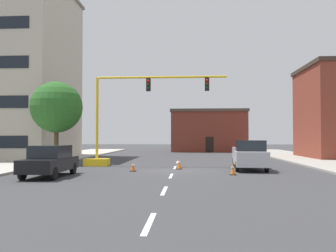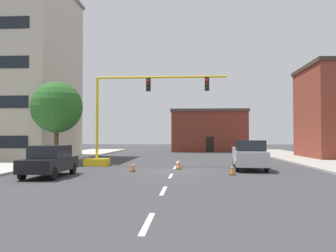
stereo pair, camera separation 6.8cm
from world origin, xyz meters
The scene contains 17 objects.
ground_plane centered at (0.00, 0.00, 0.00)m, with size 160.00×160.00×0.00m, color #38383A.
sidewalk_left centered at (-12.55, 8.00, 0.07)m, with size 6.00×56.00×0.14m, color #B2ADA3.
sidewalk_right centered at (12.55, 8.00, 0.07)m, with size 6.00×56.00×0.14m, color #9E998E.
lane_stripe_seg_0 centered at (0.00, -14.00, 0.00)m, with size 0.16×2.40×0.01m, color silver.
lane_stripe_seg_1 centered at (0.00, -8.50, 0.00)m, with size 0.16×2.40×0.01m, color silver.
lane_stripe_seg_2 centered at (0.00, -3.00, 0.00)m, with size 0.16×2.40×0.01m, color silver.
lane_stripe_seg_3 centered at (0.00, 2.50, 0.00)m, with size 0.16×2.40×0.01m, color silver.
lane_stripe_seg_4 centered at (0.00, 8.00, 0.00)m, with size 0.16×2.40×0.01m, color silver.
building_tall_left centered at (-18.61, 12.82, 8.97)m, with size 13.99×12.01×17.93m.
building_brick_center centered at (3.90, 31.19, 3.12)m, with size 11.21×8.38×6.21m.
traffic_signal_gantry centered at (-4.53, 3.60, 2.35)m, with size 10.78×1.20×6.83m.
tree_left_near centered at (-9.80, 5.18, 4.63)m, with size 4.19×4.19×6.74m.
pickup_truck_silver centered at (5.09, 1.22, 0.97)m, with size 2.37×5.53×1.99m.
sedan_black_near_left centered at (-6.71, -3.80, 0.89)m, with size 1.89×4.51×1.74m.
traffic_cone_roadside_a centered at (0.34, 1.19, 0.38)m, with size 0.36×0.36×0.77m.
traffic_cone_roadside_b centered at (-2.57, -0.46, 0.31)m, with size 0.36×0.36×0.62m.
traffic_cone_roadside_c centered at (3.57, -2.26, 0.35)m, with size 0.36×0.36×0.72m.
Camera 1 is at (1.03, -23.14, 2.23)m, focal length 37.92 mm.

